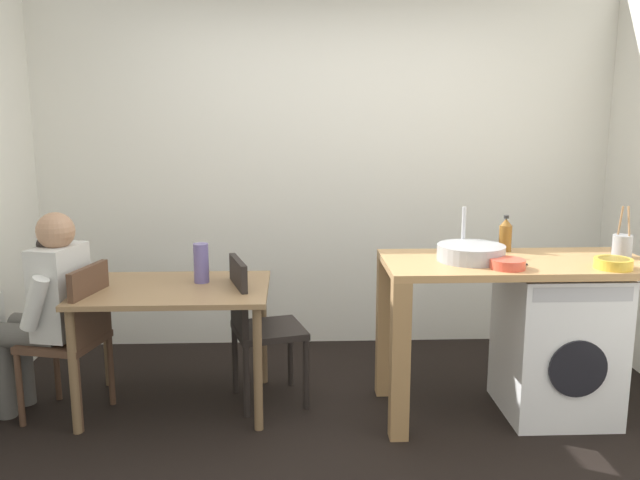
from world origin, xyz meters
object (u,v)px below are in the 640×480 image
dining_table (174,303)px  chair_opposite (257,322)px  mixing_bowl (508,263)px  chair_person_seat (75,333)px  washing_machine (556,342)px  utensil_crock (622,245)px  colander (613,263)px  vase (201,263)px  seated_person (47,304)px  bottle_tall_green (505,235)px

dining_table → chair_opposite: 0.50m
chair_opposite → mixing_bowl: size_ratio=4.77×
chair_person_seat → washing_machine: chair_person_seat is taller
mixing_bowl → dining_table: bearing=168.7°
chair_person_seat → utensil_crock: (3.14, -0.00, 0.48)m
washing_machine → dining_table: bearing=175.6°
mixing_bowl → utensil_crock: 0.79m
washing_machine → utensil_crock: (0.37, 0.05, 0.56)m
chair_person_seat → colander: 3.01m
utensil_crock → vase: bearing=174.9°
seated_person → colander: seated_person is taller
bottle_tall_green → utensil_crock: utensil_crock is taller
dining_table → utensil_crock: (2.59, -0.12, 0.35)m
washing_machine → bottle_tall_green: bottle_tall_green is taller
chair_opposite → mixing_bowl: bearing=58.4°
chair_person_seat → seated_person: 0.23m
seated_person → chair_person_seat: bearing=-90.0°
colander → bottle_tall_green: bearing=132.9°
washing_machine → mixing_bowl: (-0.38, -0.20, 0.52)m
bottle_tall_green → seated_person: bearing=-176.6°
bottle_tall_green → utensil_crock: size_ratio=0.72×
washing_machine → vase: 2.14m
seated_person → dining_table: bearing=-70.1°
dining_table → mixing_bowl: 1.91m
colander → vase: (-2.26, 0.49, -0.09)m
chair_person_seat → chair_opposite: same height
mixing_bowl → vase: (-1.69, 0.47, -0.09)m
mixing_bowl → chair_person_seat: bearing=174.0°
dining_table → colander: bearing=-9.2°
chair_person_seat → chair_opposite: size_ratio=1.00×
seated_person → mixing_bowl: 2.58m
washing_machine → bottle_tall_green: (-0.25, 0.25, 0.59)m
seated_person → utensil_crock: bearing=-77.2°
chair_person_seat → mixing_bowl: size_ratio=4.77×
chair_person_seat → bottle_tall_green: bearing=-72.0°
utensil_crock → seated_person: bearing=179.3°
chair_opposite → bottle_tall_green: 1.58m
utensil_crock → vase: size_ratio=1.27×
mixing_bowl → bottle_tall_green: bearing=74.0°
dining_table → utensil_crock: size_ratio=3.67×
chair_person_seat → washing_machine: (2.77, -0.05, -0.08)m
washing_machine → mixing_bowl: 0.67m
vase → bottle_tall_green: bearing=-0.6°
bottle_tall_green → utensil_crock: bearing=-18.0°
dining_table → chair_person_seat: bearing=-167.9°
vase → mixing_bowl: bearing=-15.5°
vase → seated_person: bearing=-168.1°
chair_opposite → dining_table: bearing=-101.6°
chair_opposite → utensil_crock: utensil_crock is taller
bottle_tall_green → colander: bearing=-47.1°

